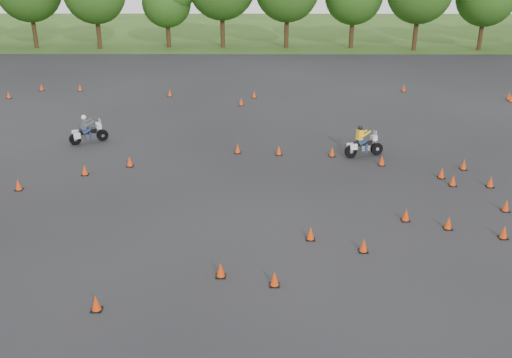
# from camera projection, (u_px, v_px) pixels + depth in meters

# --- Properties ---
(ground) EXTENTS (140.00, 140.00, 0.00)m
(ground) POSITION_uv_depth(u_px,v_px,m) (255.00, 261.00, 18.22)
(ground) COLOR #2D5119
(ground) RESTS_ON ground
(asphalt_pad) EXTENTS (62.00, 62.00, 0.00)m
(asphalt_pad) POSITION_uv_depth(u_px,v_px,m) (256.00, 187.00, 23.76)
(asphalt_pad) COLOR black
(asphalt_pad) RESTS_ON ground
(treeline) EXTENTS (87.12, 32.40, 10.19)m
(treeline) POSITION_uv_depth(u_px,v_px,m) (279.00, 5.00, 48.78)
(treeline) COLOR #264D16
(treeline) RESTS_ON ground
(traffic_cones) EXTENTS (36.75, 32.75, 0.45)m
(traffic_cones) POSITION_uv_depth(u_px,v_px,m) (275.00, 182.00, 23.68)
(traffic_cones) COLOR red
(traffic_cones) RESTS_ON asphalt_pad
(rider_grey) EXTENTS (2.01, 1.47, 1.51)m
(rider_grey) POSITION_uv_depth(u_px,v_px,m) (88.00, 128.00, 28.80)
(rider_grey) COLOR #414549
(rider_grey) RESTS_ON ground
(rider_yellow) EXTENTS (2.03, 1.13, 1.50)m
(rider_yellow) POSITION_uv_depth(u_px,v_px,m) (365.00, 142.00, 26.92)
(rider_yellow) COLOR yellow
(rider_yellow) RESTS_ON ground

